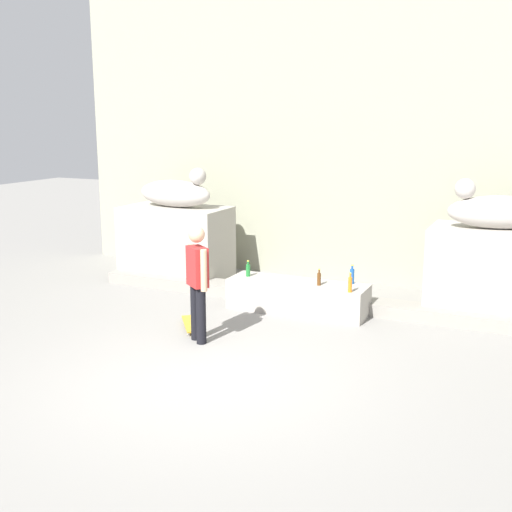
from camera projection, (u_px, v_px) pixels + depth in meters
name	position (u px, v px, depth m)	size (l,w,h in m)	color
ground_plane	(204.00, 381.00, 7.76)	(40.00, 40.00, 0.00)	gray
facade_wall	(348.00, 113.00, 12.16)	(11.50, 0.60, 6.42)	gray
pedestal_left	(176.00, 243.00, 12.53)	(2.05, 1.15, 1.43)	#A39E93
pedestal_right	(495.00, 273.00, 10.11)	(2.05, 1.15, 1.43)	#A39E93
statue_reclining_left	(176.00, 192.00, 12.29)	(1.65, 0.71, 0.78)	#B6AEA6
statue_reclining_right	(498.00, 211.00, 9.91)	(1.69, 0.92, 0.78)	#B6AEA6
ledge_block	(297.00, 297.00, 10.50)	(2.31, 0.69, 0.50)	#A39E93
skater	(198.00, 279.00, 8.95)	(0.45, 0.38, 1.67)	black
skateboard	(191.00, 324.00, 9.71)	(0.64, 0.76, 0.08)	gold
bottle_blue	(352.00, 276.00, 10.30)	(0.07, 0.07, 0.31)	#194C99
bottle_green	(248.00, 270.00, 10.78)	(0.07, 0.07, 0.27)	#1E722D
bottle_orange	(350.00, 284.00, 9.79)	(0.06, 0.06, 0.31)	orange
bottle_brown	(319.00, 279.00, 10.20)	(0.06, 0.06, 0.27)	#593314
stair_step	(307.00, 298.00, 10.92)	(7.96, 0.50, 0.21)	gray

